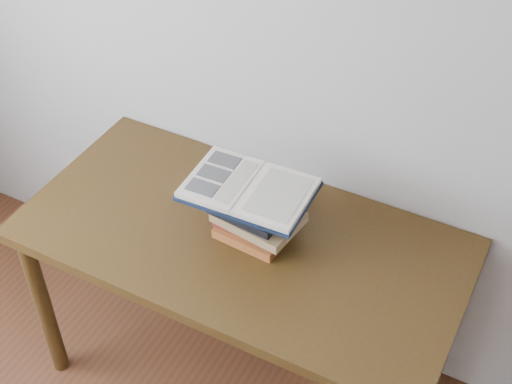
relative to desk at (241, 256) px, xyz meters
The scene contains 3 objects.
desk is the anchor object (origin of this frame).
book_stack 0.19m from the desk, 45.34° to the left, with size 0.29×0.22×0.18m.
open_book 0.30m from the desk, 41.82° to the left, with size 0.40×0.28×0.03m.
Camera 1 is at (0.77, -0.03, 2.42)m, focal length 50.00 mm.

